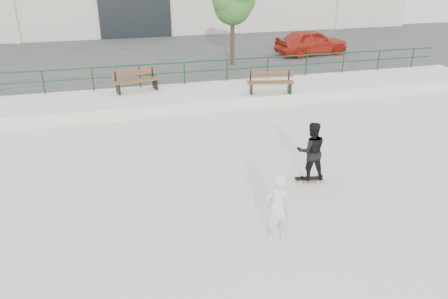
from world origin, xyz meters
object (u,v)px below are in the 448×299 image
object	(u,v)px
bench_right	(270,82)
standing_skater	(311,151)
skateboard	(309,179)
seated_skater	(277,208)
tree	(233,1)
red_car	(311,42)
bench_left	(136,81)

from	to	relation	value
bench_right	standing_skater	distance (m)	7.11
skateboard	seated_skater	bearing A→B (deg)	-117.71
tree	red_car	distance (m)	5.91
red_car	standing_skater	world-z (taller)	red_car
tree	red_car	xyz separation A→B (m)	(5.19, 1.29, -2.51)
red_car	skateboard	distance (m)	15.36
bench_right	seated_skater	world-z (taller)	seated_skater
bench_left	skateboard	distance (m)	9.65
bench_right	seated_skater	distance (m)	9.92
tree	standing_skater	xyz separation A→B (m)	(-1.43, -12.51, -2.81)
bench_right	tree	distance (m)	6.22
standing_skater	bench_right	bearing A→B (deg)	-90.73
bench_right	seated_skater	xyz separation A→B (m)	(-3.39, -9.32, -0.12)
tree	seated_skater	world-z (taller)	tree
skateboard	standing_skater	xyz separation A→B (m)	(0.00, 0.00, 0.86)
red_car	seated_skater	xyz separation A→B (m)	(-8.56, -16.17, -0.41)
tree	red_car	bearing A→B (deg)	13.97
bench_left	red_car	world-z (taller)	red_car
bench_right	seated_skater	bearing A→B (deg)	-98.00
bench_right	standing_skater	xyz separation A→B (m)	(-1.45, -6.96, -0.02)
bench_left	tree	world-z (taller)	tree
tree	skateboard	world-z (taller)	tree
tree	skateboard	bearing A→B (deg)	-96.53
red_car	standing_skater	xyz separation A→B (m)	(-6.63, -13.80, -0.30)
bench_left	bench_right	xyz separation A→B (m)	(5.47, -1.78, 0.00)
seated_skater	bench_left	bearing A→B (deg)	-82.89
tree	standing_skater	world-z (taller)	tree
standing_skater	seated_skater	bearing A→B (deg)	61.74
bench_left	skateboard	xyz separation A→B (m)	(4.02, -8.73, -0.88)
bench_right	standing_skater	bearing A→B (deg)	-89.81
bench_right	red_car	distance (m)	8.58
red_car	tree	bearing A→B (deg)	96.15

